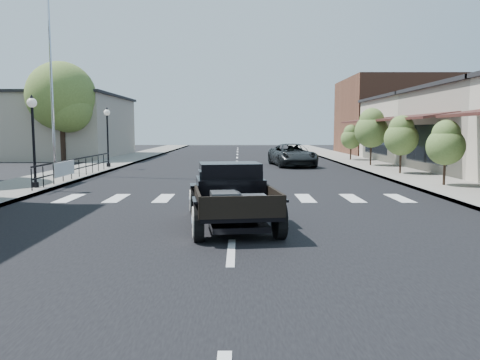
{
  "coord_description": "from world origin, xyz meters",
  "views": [
    {
      "loc": [
        0.15,
        -11.69,
        2.34
      ],
      "look_at": [
        0.18,
        0.73,
        1.0
      ],
      "focal_mm": 35.0,
      "sensor_mm": 36.0,
      "label": 1
    }
  ],
  "objects": [
    {
      "name": "ground",
      "position": [
        0.0,
        0.0,
        0.0
      ],
      "size": [
        120.0,
        120.0,
        0.0
      ],
      "primitive_type": "plane",
      "color": "black",
      "rests_on": "ground"
    },
    {
      "name": "road",
      "position": [
        0.0,
        15.0,
        0.01
      ],
      "size": [
        14.0,
        80.0,
        0.02
      ],
      "primitive_type": "cube",
      "color": "black",
      "rests_on": "ground"
    },
    {
      "name": "road_markings",
      "position": [
        0.0,
        10.0,
        0.0
      ],
      "size": [
        12.0,
        60.0,
        0.06
      ],
      "primitive_type": null,
      "color": "silver",
      "rests_on": "ground"
    },
    {
      "name": "sidewalk_left",
      "position": [
        -8.5,
        15.0,
        0.07
      ],
      "size": [
        3.0,
        80.0,
        0.15
      ],
      "primitive_type": "cube",
      "color": "gray",
      "rests_on": "ground"
    },
    {
      "name": "sidewalk_right",
      "position": [
        8.5,
        15.0,
        0.07
      ],
      "size": [
        3.0,
        80.0,
        0.15
      ],
      "primitive_type": "cube",
      "color": "gray",
      "rests_on": "ground"
    },
    {
      "name": "low_building_left",
      "position": [
        -15.0,
        28.0,
        2.5
      ],
      "size": [
        10.0,
        12.0,
        5.0
      ],
      "primitive_type": "cube",
      "color": "#A89D8D",
      "rests_on": "ground"
    },
    {
      "name": "storefront_far",
      "position": [
        15.0,
        22.0,
        2.25
      ],
      "size": [
        10.0,
        9.0,
        4.5
      ],
      "primitive_type": "cube",
      "color": "beige",
      "rests_on": "ground"
    },
    {
      "name": "far_building_right",
      "position": [
        15.5,
        32.0,
        3.5
      ],
      "size": [
        11.0,
        10.0,
        7.0
      ],
      "primitive_type": "cube",
      "color": "brown",
      "rests_on": "ground"
    },
    {
      "name": "railing",
      "position": [
        -7.3,
        10.0,
        0.65
      ],
      "size": [
        0.08,
        10.0,
        1.0
      ],
      "primitive_type": null,
      "color": "black",
      "rests_on": "sidewalk_left"
    },
    {
      "name": "banner",
      "position": [
        -7.22,
        8.0,
        0.45
      ],
      "size": [
        0.04,
        2.2,
        0.6
      ],
      "primitive_type": null,
      "color": "silver",
      "rests_on": "sidewalk_left"
    },
    {
      "name": "lamp_post_b",
      "position": [
        -7.6,
        6.0,
        1.89
      ],
      "size": [
        0.36,
        0.36,
        3.49
      ],
      "primitive_type": null,
      "color": "black",
      "rests_on": "sidewalk_left"
    },
    {
      "name": "lamp_post_c",
      "position": [
        -7.6,
        16.0,
        1.89
      ],
      "size": [
        0.36,
        0.36,
        3.49
      ],
      "primitive_type": null,
      "color": "black",
      "rests_on": "sidewalk_left"
    },
    {
      "name": "flagpole",
      "position": [
        -9.2,
        12.0,
        6.49
      ],
      "size": [
        0.12,
        0.12,
        12.67
      ],
      "primitive_type": "cylinder",
      "color": "silver",
      "rests_on": "sidewalk_left"
    },
    {
      "name": "big_tree_far",
      "position": [
        -12.5,
        22.0,
        3.57
      ],
      "size": [
        4.86,
        4.86,
        7.14
      ],
      "primitive_type": null,
      "color": "#576F2F",
      "rests_on": "ground"
    },
    {
      "name": "small_tree_b",
      "position": [
        8.3,
        6.74,
        1.39
      ],
      "size": [
        1.48,
        1.48,
        2.47
      ],
      "primitive_type": null,
      "color": "#516B31",
      "rests_on": "sidewalk_right"
    },
    {
      "name": "small_tree_c",
      "position": [
        8.3,
        11.83,
        1.55
      ],
      "size": [
        1.68,
        1.68,
        2.79
      ],
      "primitive_type": null,
      "color": "#516B31",
      "rests_on": "sidewalk_right"
    },
    {
      "name": "small_tree_d",
      "position": [
        8.3,
        17.17,
        1.84
      ],
      "size": [
        2.03,
        2.03,
        3.38
      ],
      "primitive_type": null,
      "color": "#516B31",
      "rests_on": "sidewalk_right"
    },
    {
      "name": "small_tree_e",
      "position": [
        8.3,
        22.37,
        1.37
      ],
      "size": [
        1.47,
        1.47,
        2.45
      ],
      "primitive_type": null,
      "color": "#516B31",
      "rests_on": "sidewalk_right"
    },
    {
      "name": "hotrod_pickup",
      "position": [
        -0.05,
        -0.43,
        0.78
      ],
      "size": [
        2.69,
        4.75,
        1.56
      ],
      "primitive_type": null,
      "rotation": [
        0.0,
        0.0,
        0.13
      ],
      "color": "black",
      "rests_on": "ground"
    },
    {
      "name": "second_car",
      "position": [
        3.54,
        18.03,
        0.71
      ],
      "size": [
        2.95,
        5.36,
        1.42
      ],
      "primitive_type": "imported",
      "rotation": [
        0.0,
        0.0,
        0.12
      ],
      "color": "black",
      "rests_on": "ground"
    }
  ]
}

